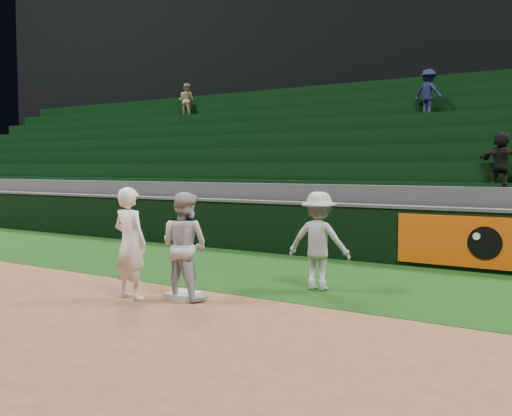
{
  "coord_description": "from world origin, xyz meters",
  "views": [
    {
      "loc": [
        5.49,
        -6.53,
        2.03
      ],
      "look_at": [
        -0.1,
        2.3,
        1.3
      ],
      "focal_mm": 40.0,
      "sensor_mm": 36.0,
      "label": 1
    }
  ],
  "objects_px": {
    "first_baseman": "(130,243)",
    "base_coach": "(319,241)",
    "first_base": "(183,295)",
    "baserunner": "(184,246)"
  },
  "relations": [
    {
      "from": "first_baseman",
      "to": "base_coach",
      "type": "xyz_separation_m",
      "value": [
        2.19,
        2.15,
        -0.04
      ]
    },
    {
      "from": "first_base",
      "to": "first_baseman",
      "type": "xyz_separation_m",
      "value": [
        -0.68,
        -0.44,
        0.82
      ]
    },
    {
      "from": "first_baseman",
      "to": "base_coach",
      "type": "distance_m",
      "value": 3.07
    },
    {
      "from": "first_baseman",
      "to": "base_coach",
      "type": "relative_size",
      "value": 1.06
    },
    {
      "from": "first_base",
      "to": "baserunner",
      "type": "height_order",
      "value": "baserunner"
    },
    {
      "from": "baserunner",
      "to": "base_coach",
      "type": "bearing_deg",
      "value": -130.98
    },
    {
      "from": "first_base",
      "to": "baserunner",
      "type": "relative_size",
      "value": 0.26
    },
    {
      "from": "baserunner",
      "to": "base_coach",
      "type": "relative_size",
      "value": 1.02
    },
    {
      "from": "baserunner",
      "to": "base_coach",
      "type": "xyz_separation_m",
      "value": [
        1.46,
        1.71,
        -0.01
      ]
    },
    {
      "from": "first_base",
      "to": "base_coach",
      "type": "xyz_separation_m",
      "value": [
        1.51,
        1.7,
        0.78
      ]
    }
  ]
}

